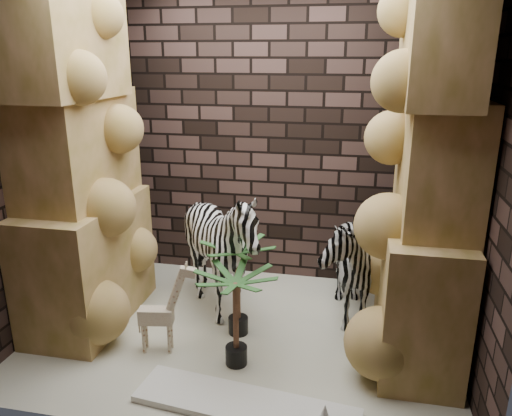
% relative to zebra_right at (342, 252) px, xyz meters
% --- Properties ---
extents(floor, '(3.50, 3.50, 0.00)m').
position_rel_zebra_right_xyz_m(floor, '(-0.81, -0.49, -0.63)').
color(floor, beige).
rests_on(floor, ground).
extents(wall_back, '(3.50, 0.00, 3.50)m').
position_rel_zebra_right_xyz_m(wall_back, '(-0.81, 0.76, 0.87)').
color(wall_back, black).
rests_on(wall_back, ground).
extents(wall_front, '(3.50, 0.00, 3.50)m').
position_rel_zebra_right_xyz_m(wall_front, '(-0.81, -1.74, 0.87)').
color(wall_front, black).
rests_on(wall_front, ground).
extents(wall_left, '(0.00, 3.00, 3.00)m').
position_rel_zebra_right_xyz_m(wall_left, '(-2.56, -0.49, 0.87)').
color(wall_left, black).
rests_on(wall_left, ground).
extents(wall_right, '(0.00, 3.00, 3.00)m').
position_rel_zebra_right_xyz_m(wall_right, '(0.94, -0.49, 0.87)').
color(wall_right, black).
rests_on(wall_right, ground).
extents(rock_pillar_left, '(0.68, 1.30, 3.00)m').
position_rel_zebra_right_xyz_m(rock_pillar_left, '(-2.21, -0.49, 0.87)').
color(rock_pillar_left, tan).
rests_on(rock_pillar_left, floor).
extents(rock_pillar_right, '(0.58, 1.25, 3.00)m').
position_rel_zebra_right_xyz_m(rock_pillar_right, '(0.61, -0.49, 0.87)').
color(rock_pillar_right, tan).
rests_on(rock_pillar_right, floor).
extents(zebra_right, '(0.76, 1.15, 1.25)m').
position_rel_zebra_right_xyz_m(zebra_right, '(0.00, 0.00, 0.00)').
color(zebra_right, white).
rests_on(zebra_right, floor).
extents(zebra_left, '(1.15, 1.38, 1.17)m').
position_rel_zebra_right_xyz_m(zebra_left, '(-1.04, -0.24, -0.04)').
color(zebra_left, white).
rests_on(zebra_left, floor).
extents(giraffe_toy, '(0.43, 0.20, 0.80)m').
position_rel_zebra_right_xyz_m(giraffe_toy, '(-1.42, -0.88, -0.23)').
color(giraffe_toy, beige).
rests_on(giraffe_toy, floor).
extents(palm_front, '(0.36, 0.36, 0.85)m').
position_rel_zebra_right_xyz_m(palm_front, '(-0.84, -0.49, -0.20)').
color(palm_front, '#1C461A').
rests_on(palm_front, floor).
extents(palm_back, '(0.36, 0.36, 0.79)m').
position_rel_zebra_right_xyz_m(palm_back, '(-0.75, -0.93, -0.23)').
color(palm_back, '#1C461A').
rests_on(palm_back, floor).
extents(surfboard, '(1.59, 0.56, 0.05)m').
position_rel_zebra_right_xyz_m(surfboard, '(-0.57, -1.42, -0.60)').
color(surfboard, white).
rests_on(surfboard, floor).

